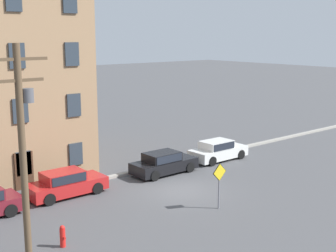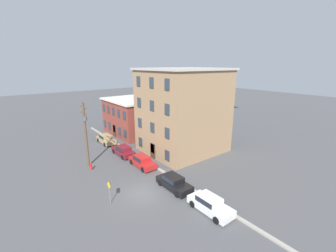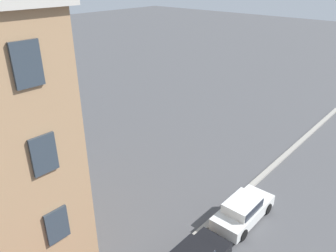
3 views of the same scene
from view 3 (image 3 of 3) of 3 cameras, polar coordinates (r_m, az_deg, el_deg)
car_white at (r=20.04m, az=12.91°, el=-13.94°), size 4.40×1.92×1.43m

